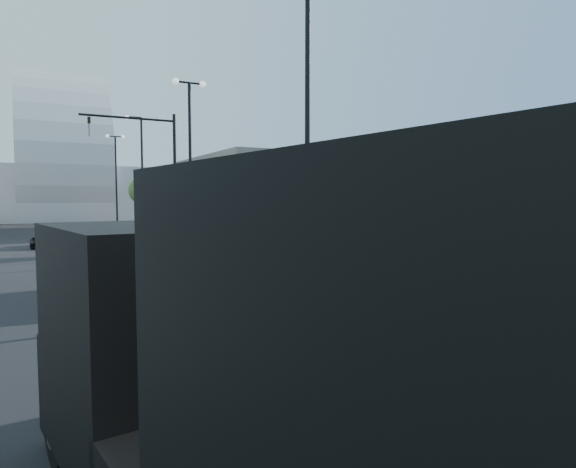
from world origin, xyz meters
name	(u,v)px	position (x,y,z in m)	size (l,w,h in m)	color
sidewalk	(163,235)	(3.50, 40.00, 0.06)	(7.00, 140.00, 0.12)	#4C2D23
concrete_strip	(193,234)	(6.20, 40.00, 0.07)	(2.40, 140.00, 0.13)	slate
curb	(122,237)	(0.00, 40.00, 0.07)	(0.30, 140.00, 0.14)	gray
white_sedan	(111,271)	(-4.55, 13.81, 0.86)	(1.82, 5.21, 1.72)	silver
dark_car_mid	(51,238)	(-5.58, 33.60, 0.59)	(1.95, 4.24, 1.18)	black
dark_car_far	(104,233)	(-2.12, 34.50, 0.75)	(2.11, 5.19, 1.51)	black
pedestrian	(420,265)	(5.70, 10.61, 0.80)	(0.58, 0.38, 1.60)	black
streetlight_1	(304,161)	(0.49, 10.00, 4.34)	(1.44, 0.56, 9.21)	black
streetlight_2	(190,168)	(0.60, 22.00, 4.82)	(1.72, 0.56, 9.28)	black
streetlight_3	(141,184)	(0.49, 34.00, 4.34)	(1.44, 0.56, 9.21)	black
streetlight_4	(116,182)	(0.60, 46.00, 4.82)	(1.72, 0.56, 9.28)	black
traffic_mast	(159,167)	(-0.30, 25.00, 4.98)	(5.09, 0.20, 8.00)	black
tree_0	(499,195)	(1.65, 4.02, 3.26)	(2.82, 2.82, 4.68)	#382619
tree_1	(267,184)	(1.65, 15.02, 3.80)	(2.62, 2.61, 5.12)	#382619
tree_2	(183,187)	(1.65, 27.02, 3.99)	(2.45, 2.41, 5.21)	#382619
tree_3	(143,191)	(1.65, 39.02, 3.93)	(2.34, 2.28, 5.09)	#382619
convention_center	(61,182)	(-2.00, 85.00, 6.00)	(50.00, 30.00, 50.00)	#B2B7BC
commercial_block_ne	(249,193)	(16.00, 50.00, 4.00)	(12.00, 22.00, 8.00)	#645F5A
commercial_block_e	(462,195)	(18.00, 20.00, 3.50)	(10.00, 16.00, 7.00)	#69635E
utility_cover_1	(396,306)	(2.40, 8.00, 0.13)	(0.50, 0.50, 0.02)	black
utility_cover_2	(246,263)	(2.40, 19.00, 0.13)	(0.50, 0.50, 0.02)	black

